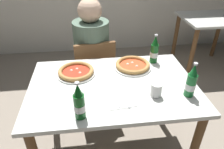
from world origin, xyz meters
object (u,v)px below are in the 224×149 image
chair_behind_table (94,72)px  beer_bottle_left (191,82)px  paper_cup (156,90)px  pizza_margherita_near (133,65)px  pizza_marinara_far (76,72)px  dining_table_background (210,29)px  diner_seated (93,61)px  napkin_with_cutlery (120,99)px  beer_bottle_right (154,51)px  dining_table_main (113,96)px  beer_bottle_center (79,103)px

chair_behind_table → beer_bottle_left: bearing=119.0°
beer_bottle_left → paper_cup: beer_bottle_left is taller
chair_behind_table → pizza_margherita_near: chair_behind_table is taller
pizza_marinara_far → paper_cup: bearing=-32.4°
dining_table_background → beer_bottle_left: 1.91m
chair_behind_table → diner_seated: diner_seated is taller
napkin_with_cutlery → paper_cup: paper_cup is taller
beer_bottle_right → paper_cup: bearing=-104.4°
dining_table_background → paper_cup: 2.01m
dining_table_main → napkin_with_cutlery: bearing=-81.9°
dining_table_background → napkin_with_cutlery: 2.18m
diner_seated → napkin_with_cutlery: bearing=-79.8°
pizza_margherita_near → chair_behind_table: bearing=127.4°
chair_behind_table → pizza_margherita_near: (0.30, -0.40, 0.29)m
napkin_with_cutlery → beer_bottle_right: bearing=52.5°
diner_seated → paper_cup: bearing=-64.7°
diner_seated → dining_table_background: diner_seated is taller
paper_cup → dining_table_main: bearing=147.6°
chair_behind_table → diner_seated: bearing=-86.8°
diner_seated → beer_bottle_left: (0.61, -0.85, 0.27)m
dining_table_main → pizza_margherita_near: (0.19, 0.21, 0.14)m
pizza_margherita_near → napkin_with_cutlery: 0.43m
dining_table_main → pizza_margherita_near: pizza_margherita_near is taller
dining_table_background → napkin_with_cutlery: size_ratio=4.02×
dining_table_background → beer_bottle_right: size_ratio=3.24×
dining_table_main → paper_cup: size_ratio=12.63×
dining_table_background → beer_bottle_right: bearing=-136.3°
diner_seated → beer_bottle_left: size_ratio=4.89×
pizza_marinara_far → beer_bottle_center: beer_bottle_center is taller
chair_behind_table → paper_cup: size_ratio=8.95×
beer_bottle_center → beer_bottle_left: bearing=9.5°
diner_seated → dining_table_background: size_ratio=1.51×
beer_bottle_right → napkin_with_cutlery: 0.60m
pizza_marinara_far → dining_table_background: bearing=34.1°
paper_cup → napkin_with_cutlery: bearing=-177.2°
pizza_marinara_far → dining_table_main: bearing=-32.4°
chair_behind_table → beer_bottle_center: (-0.11, -0.92, 0.37)m
beer_bottle_center → paper_cup: 0.52m
dining_table_main → diner_seated: 0.67m
pizza_margherita_near → beer_bottle_center: (-0.42, -0.52, 0.08)m
beer_bottle_left → beer_bottle_center: bearing=-170.5°
diner_seated → dining_table_background: 1.81m
chair_behind_table → beer_bottle_center: bearing=74.9°
diner_seated → dining_table_background: bearing=23.6°
dining_table_main → beer_bottle_left: 0.57m
pizza_marinara_far → napkin_with_cutlery: size_ratio=1.48×
beer_bottle_right → napkin_with_cutlery: beer_bottle_right is taller
pizza_margherita_near → beer_bottle_left: beer_bottle_left is taller
pizza_marinara_far → paper_cup: (0.53, -0.34, 0.03)m
pizza_margherita_near → beer_bottle_center: bearing=-128.8°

